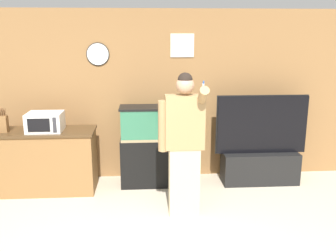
{
  "coord_description": "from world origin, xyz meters",
  "views": [
    {
      "loc": [
        -0.15,
        -3.08,
        2.24
      ],
      "look_at": [
        0.16,
        1.71,
        1.05
      ],
      "focal_mm": 40.0,
      "sensor_mm": 36.0,
      "label": 1
    }
  ],
  "objects_px": {
    "knife_block": "(3,123)",
    "tv_on_stand": "(260,158)",
    "aquarium_on_stand": "(156,146)",
    "microwave": "(45,122)",
    "counter_island": "(42,161)",
    "person_standing": "(184,143)"
  },
  "relations": [
    {
      "from": "counter_island",
      "to": "tv_on_stand",
      "type": "distance_m",
      "value": 3.24
    },
    {
      "from": "tv_on_stand",
      "to": "aquarium_on_stand",
      "type": "bearing_deg",
      "value": 178.6
    },
    {
      "from": "person_standing",
      "to": "counter_island",
      "type": "bearing_deg",
      "value": 156.58
    },
    {
      "from": "tv_on_stand",
      "to": "person_standing",
      "type": "distance_m",
      "value": 1.69
    },
    {
      "from": "knife_block",
      "to": "tv_on_stand",
      "type": "distance_m",
      "value": 3.76
    },
    {
      "from": "microwave",
      "to": "person_standing",
      "type": "height_order",
      "value": "person_standing"
    },
    {
      "from": "aquarium_on_stand",
      "to": "person_standing",
      "type": "bearing_deg",
      "value": -72.99
    },
    {
      "from": "knife_block",
      "to": "person_standing",
      "type": "distance_m",
      "value": 2.55
    },
    {
      "from": "knife_block",
      "to": "tv_on_stand",
      "type": "height_order",
      "value": "tv_on_stand"
    },
    {
      "from": "aquarium_on_stand",
      "to": "person_standing",
      "type": "relative_size",
      "value": 0.67
    },
    {
      "from": "person_standing",
      "to": "aquarium_on_stand",
      "type": "bearing_deg",
      "value": 107.01
    },
    {
      "from": "counter_island",
      "to": "person_standing",
      "type": "distance_m",
      "value": 2.19
    },
    {
      "from": "knife_block",
      "to": "aquarium_on_stand",
      "type": "height_order",
      "value": "knife_block"
    },
    {
      "from": "microwave",
      "to": "tv_on_stand",
      "type": "distance_m",
      "value": 3.21
    },
    {
      "from": "aquarium_on_stand",
      "to": "microwave",
      "type": "bearing_deg",
      "value": -173.55
    },
    {
      "from": "counter_island",
      "to": "aquarium_on_stand",
      "type": "xyz_separation_m",
      "value": [
        1.65,
        0.15,
        0.15
      ]
    },
    {
      "from": "aquarium_on_stand",
      "to": "person_standing",
      "type": "distance_m",
      "value": 1.09
    },
    {
      "from": "knife_block",
      "to": "tv_on_stand",
      "type": "bearing_deg",
      "value": 2.54
    },
    {
      "from": "microwave",
      "to": "counter_island",
      "type": "bearing_deg",
      "value": 163.06
    },
    {
      "from": "aquarium_on_stand",
      "to": "tv_on_stand",
      "type": "bearing_deg",
      "value": -1.4
    },
    {
      "from": "counter_island",
      "to": "aquarium_on_stand",
      "type": "relative_size",
      "value": 1.28
    },
    {
      "from": "tv_on_stand",
      "to": "person_standing",
      "type": "xyz_separation_m",
      "value": [
        -1.28,
        -0.95,
        0.54
      ]
    }
  ]
}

